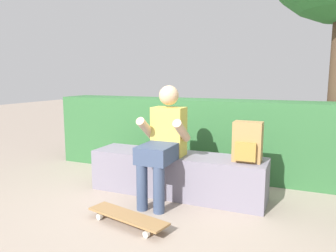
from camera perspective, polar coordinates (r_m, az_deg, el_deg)
ground_plane at (r=3.35m, az=-0.66°, el=-13.94°), size 24.00×24.00×0.00m
bench_main at (r=3.57m, az=1.58°, el=-8.60°), size 1.93×0.48×0.46m
person_skater at (r=3.30m, az=-0.82°, el=-2.43°), size 0.49×0.62×1.21m
skateboard_near_person at (r=2.94m, az=-7.27°, el=-15.78°), size 0.82×0.38×0.09m
backpack_on_bench at (r=3.27m, az=14.02°, el=-2.86°), size 0.28×0.23×0.40m
hedge_row at (r=4.39m, az=5.04°, el=-1.73°), size 4.08×0.55×1.00m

